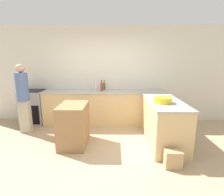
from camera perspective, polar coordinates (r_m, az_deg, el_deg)
ground_plane at (r=3.50m, az=-4.05°, el=-18.03°), size 14.00×14.00×0.00m
wall_back at (r=5.09m, az=-2.29°, el=7.60°), size 8.00×0.06×2.70m
counter_back at (r=4.91m, az=-2.42°, el=-3.04°), size 3.35×0.65×0.94m
counter_peninsula at (r=3.97m, az=16.29°, el=-7.31°), size 0.69×1.66×0.94m
range_oven at (r=5.40m, az=-24.07°, el=-2.66°), size 0.63×0.62×0.95m
island_table at (r=3.80m, az=-12.39°, el=-8.50°), size 0.55×0.82×0.87m
mixing_bowl at (r=3.60m, az=16.24°, el=-0.62°), size 0.34×0.34×0.11m
vinegar_bottle_clear at (r=4.82m, az=-5.42°, el=3.75°), size 0.06×0.06×0.30m
hot_sauce_bottle at (r=4.80m, az=-3.39°, el=3.74°), size 0.06×0.06×0.30m
olive_oil_bottle at (r=4.97m, az=-2.56°, el=3.93°), size 0.06×0.06×0.27m
person_by_range at (r=4.69m, az=-27.05°, el=0.64°), size 0.28×0.28×1.68m
paper_bag at (r=3.24m, az=19.33°, el=-18.37°), size 0.28×0.17×0.30m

